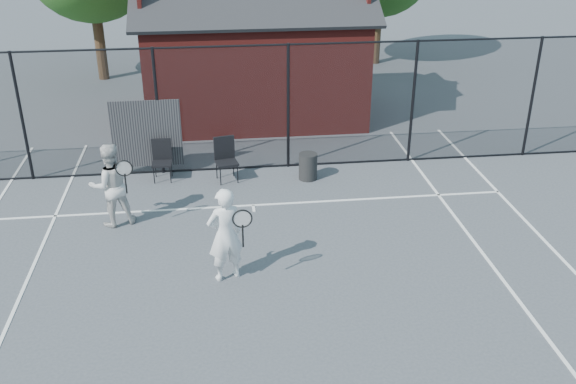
{
  "coord_description": "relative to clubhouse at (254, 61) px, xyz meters",
  "views": [
    {
      "loc": [
        -0.74,
        -9.23,
        6.23
      ],
      "look_at": [
        0.55,
        1.31,
        1.1
      ],
      "focal_mm": 40.0,
      "sensor_mm": 36.0,
      "label": 1
    }
  ],
  "objects": [
    {
      "name": "fence",
      "position": [
        -0.8,
        -4.0,
        -0.16
      ],
      "size": [
        22.04,
        3.0,
        3.0
      ],
      "color": "black",
      "rests_on": "ground"
    },
    {
      "name": "clubhouse",
      "position": [
        0.0,
        0.0,
        0.0
      ],
      "size": [
        6.5,
        4.36,
        4.19
      ],
      "color": "maroon",
      "rests_on": "ground"
    },
    {
      "name": "waste_bin",
      "position": [
        0.87,
        -4.78,
        -1.29
      ],
      "size": [
        0.48,
        0.48,
        0.62
      ],
      "primitive_type": "cylinder",
      "rotation": [
        0.0,
        0.0,
        0.12
      ],
      "color": "black",
      "rests_on": "ground"
    },
    {
      "name": "court_lines",
      "position": [
        -0.5,
        -10.32,
        -1.6
      ],
      "size": [
        11.02,
        18.0,
        0.01
      ],
      "color": "white",
      "rests_on": "ground"
    },
    {
      "name": "player_back",
      "position": [
        -3.33,
        -6.46,
        -0.74
      ],
      "size": [
        1.01,
        0.89,
        1.72
      ],
      "color": "silver",
      "rests_on": "ground"
    },
    {
      "name": "chair_left",
      "position": [
        -2.48,
        -4.43,
        -1.14
      ],
      "size": [
        0.46,
        0.48,
        0.93
      ],
      "primitive_type": "cube",
      "rotation": [
        0.0,
        0.0,
        -0.02
      ],
      "color": "black",
      "rests_on": "ground"
    },
    {
      "name": "player_front",
      "position": [
        -1.15,
        -8.72,
        -0.74
      ],
      "size": [
        0.82,
        0.66,
        1.72
      ],
      "color": "white",
      "rests_on": "ground"
    },
    {
      "name": "chair_right",
      "position": [
        -1.0,
        -4.66,
        -1.11
      ],
      "size": [
        0.57,
        0.58,
        1.0
      ],
      "primitive_type": "cube",
      "rotation": [
        0.0,
        0.0,
        0.2
      ],
      "color": "black",
      "rests_on": "ground"
    },
    {
      "name": "ground",
      "position": [
        -0.5,
        -9.0,
        -1.61
      ],
      "size": [
        80.0,
        80.0,
        0.0
      ],
      "primitive_type": "plane",
      "color": "#42474B",
      "rests_on": "ground"
    }
  ]
}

